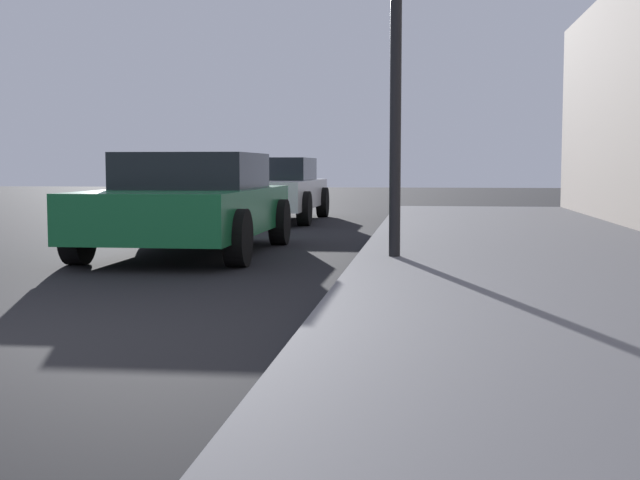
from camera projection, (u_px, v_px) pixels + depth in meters
car_green at (191, 202)px, 10.96m from camera, size 2.05×4.24×1.27m
car_white at (271, 189)px, 17.57m from camera, size 2.01×4.45×1.27m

